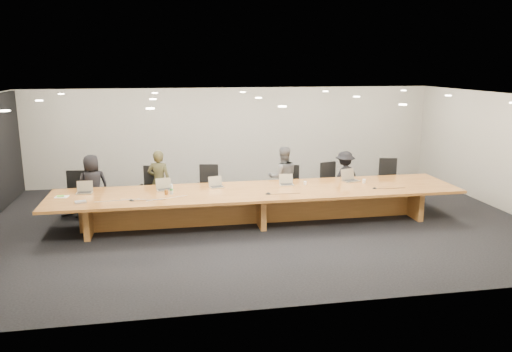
# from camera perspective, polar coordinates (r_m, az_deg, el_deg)

# --- Properties ---
(ground) EXTENTS (12.00, 12.00, 0.00)m
(ground) POSITION_cam_1_polar(r_m,az_deg,el_deg) (11.24, 0.27, -5.31)
(ground) COLOR black
(ground) RESTS_ON ground
(back_wall) EXTENTS (12.00, 0.02, 2.80)m
(back_wall) POSITION_cam_1_polar(r_m,az_deg,el_deg) (14.78, -2.57, 4.63)
(back_wall) COLOR silver
(back_wall) RESTS_ON ground
(conference_table) EXTENTS (9.00, 1.80, 0.75)m
(conference_table) POSITION_cam_1_polar(r_m,az_deg,el_deg) (11.09, 0.28, -2.75)
(conference_table) COLOR brown
(conference_table) RESTS_ON ground
(chair_far_left) EXTENTS (0.59, 0.59, 1.05)m
(chair_far_left) POSITION_cam_1_polar(r_m,az_deg,el_deg) (12.39, -20.03, -1.86)
(chair_far_left) COLOR black
(chair_far_left) RESTS_ON ground
(chair_left) EXTENTS (0.71, 0.71, 1.10)m
(chair_left) POSITION_cam_1_polar(r_m,az_deg,el_deg) (12.16, -11.98, -1.49)
(chair_left) COLOR black
(chair_left) RESTS_ON ground
(chair_mid_left) EXTENTS (0.66, 0.66, 1.10)m
(chair_mid_left) POSITION_cam_1_polar(r_m,az_deg,el_deg) (12.15, -5.50, -1.29)
(chair_mid_left) COLOR black
(chair_mid_left) RESTS_ON ground
(chair_mid_right) EXTENTS (0.66, 0.66, 1.03)m
(chair_mid_right) POSITION_cam_1_polar(r_m,az_deg,el_deg) (12.41, 3.89, -1.12)
(chair_mid_right) COLOR black
(chair_mid_right) RESTS_ON ground
(chair_right) EXTENTS (0.66, 0.66, 1.05)m
(chair_right) POSITION_cam_1_polar(r_m,az_deg,el_deg) (12.77, 8.69, -0.79)
(chair_right) COLOR black
(chair_right) RESTS_ON ground
(chair_far_right) EXTENTS (0.67, 0.67, 1.09)m
(chair_far_right) POSITION_cam_1_polar(r_m,az_deg,el_deg) (13.38, 14.94, -0.38)
(chair_far_right) COLOR black
(chair_far_right) RESTS_ON ground
(person_a) EXTENTS (0.82, 0.67, 1.45)m
(person_a) POSITION_cam_1_polar(r_m,az_deg,el_deg) (12.15, -18.17, -1.02)
(person_a) COLOR black
(person_a) RESTS_ON ground
(person_b) EXTENTS (0.62, 0.49, 1.51)m
(person_b) POSITION_cam_1_polar(r_m,az_deg,el_deg) (12.02, -11.01, -0.62)
(person_b) COLOR #31301B
(person_b) RESTS_ON ground
(person_c) EXTENTS (0.76, 0.60, 1.51)m
(person_c) POSITION_cam_1_polar(r_m,az_deg,el_deg) (12.27, 3.10, -0.12)
(person_c) COLOR #4E4F50
(person_c) RESTS_ON ground
(person_d) EXTENTS (0.97, 0.75, 1.32)m
(person_d) POSITION_cam_1_polar(r_m,az_deg,el_deg) (12.90, 10.08, -0.10)
(person_d) COLOR black
(person_d) RESTS_ON ground
(laptop_a) EXTENTS (0.34, 0.25, 0.26)m
(laptop_a) POSITION_cam_1_polar(r_m,az_deg,el_deg) (11.34, -19.07, -1.24)
(laptop_a) COLOR tan
(laptop_a) RESTS_ON conference_table
(laptop_b) EXTENTS (0.37, 0.30, 0.26)m
(laptop_b) POSITION_cam_1_polar(r_m,az_deg,el_deg) (11.15, -10.44, -0.96)
(laptop_b) COLOR tan
(laptop_b) RESTS_ON conference_table
(laptop_c) EXTENTS (0.36, 0.29, 0.25)m
(laptop_c) POSITION_cam_1_polar(r_m,az_deg,el_deg) (11.26, -4.51, -0.70)
(laptop_c) COLOR #BEB191
(laptop_c) RESTS_ON conference_table
(laptop_d) EXTENTS (0.34, 0.26, 0.25)m
(laptop_d) POSITION_cam_1_polar(r_m,az_deg,el_deg) (11.46, 3.53, -0.43)
(laptop_d) COLOR beige
(laptop_d) RESTS_ON conference_table
(laptop_e) EXTENTS (0.44, 0.38, 0.29)m
(laptop_e) POSITION_cam_1_polar(r_m,az_deg,el_deg) (12.01, 10.82, 0.08)
(laptop_e) COLOR tan
(laptop_e) RESTS_ON conference_table
(water_bottle) EXTENTS (0.07, 0.07, 0.21)m
(water_bottle) POSITION_cam_1_polar(r_m,az_deg,el_deg) (10.82, -9.64, -1.51)
(water_bottle) COLOR silver
(water_bottle) RESTS_ON conference_table
(amber_mug) EXTENTS (0.10, 0.10, 0.10)m
(amber_mug) POSITION_cam_1_polar(r_m,az_deg,el_deg) (10.82, -10.21, -1.83)
(amber_mug) COLOR brown
(amber_mug) RESTS_ON conference_table
(paper_cup_near) EXTENTS (0.08, 0.08, 0.08)m
(paper_cup_near) POSITION_cam_1_polar(r_m,az_deg,el_deg) (11.54, 5.63, -0.82)
(paper_cup_near) COLOR white
(paper_cup_near) RESTS_ON conference_table
(paper_cup_far) EXTENTS (0.09, 0.09, 0.09)m
(paper_cup_far) POSITION_cam_1_polar(r_m,az_deg,el_deg) (11.92, 12.25, -0.58)
(paper_cup_far) COLOR white
(paper_cup_far) RESTS_ON conference_table
(notepad) EXTENTS (0.28, 0.24, 0.02)m
(notepad) POSITION_cam_1_polar(r_m,az_deg,el_deg) (11.21, -21.33, -2.23)
(notepad) COLOR white
(notepad) RESTS_ON conference_table
(lime_gadget) EXTENTS (0.15, 0.09, 0.02)m
(lime_gadget) POSITION_cam_1_polar(r_m,az_deg,el_deg) (11.20, -21.43, -2.14)
(lime_gadget) COLOR #67BE32
(lime_gadget) RESTS_ON notepad
(av_box) EXTENTS (0.25, 0.21, 0.03)m
(av_box) POSITION_cam_1_polar(r_m,az_deg,el_deg) (10.63, -19.41, -2.82)
(av_box) COLOR #AEADB2
(av_box) RESTS_ON conference_table
(mic_left) EXTENTS (0.14, 0.14, 0.03)m
(mic_left) POSITION_cam_1_polar(r_m,az_deg,el_deg) (10.49, -14.07, -2.68)
(mic_left) COLOR black
(mic_left) RESTS_ON conference_table
(mic_center) EXTENTS (0.15, 0.15, 0.03)m
(mic_center) POSITION_cam_1_polar(r_m,az_deg,el_deg) (10.69, 1.41, -1.99)
(mic_center) COLOR black
(mic_center) RESTS_ON conference_table
(mic_right) EXTENTS (0.14, 0.14, 0.03)m
(mic_right) POSITION_cam_1_polar(r_m,az_deg,el_deg) (11.46, 13.41, -1.34)
(mic_right) COLOR black
(mic_right) RESTS_ON conference_table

